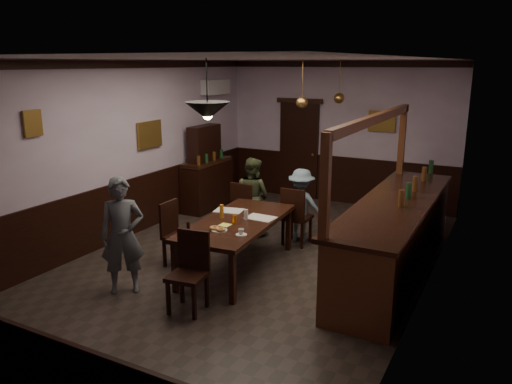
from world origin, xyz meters
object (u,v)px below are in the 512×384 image
Objects in this scene: dining_table at (237,225)px; bar_counter at (395,235)px; chair_near at (190,267)px; person_standing at (123,236)px; pendant_brass_far at (339,98)px; pendant_brass_mid at (302,103)px; person_seated_left at (252,196)px; person_seated_right at (301,205)px; coffee_cup at (241,232)px; pendant_iron at (207,111)px; soda_can at (234,219)px; chair_far_right at (295,214)px; chair_side at (175,230)px; chair_far_left at (245,208)px; sideboard at (207,176)px.

dining_table is 0.56× the size of bar_counter.
chair_near is 0.63× the size of person_standing.
pendant_brass_far is (-1.69, 2.31, 1.72)m from bar_counter.
pendant_brass_mid is at bearing 85.46° from dining_table.
pendant_brass_mid is at bearing -138.56° from person_seated_left.
person_seated_right is 2.11m from coffee_cup.
soda_can is at bearing 92.73° from pendant_iron.
chair_far_right reaches higher than chair_side.
person_seated_right reaches higher than chair_far_left.
dining_table is at bearing 120.26° from coffee_cup.
pendant_iron is (1.01, 0.53, 1.61)m from person_standing.
soda_can is at bearing -49.90° from sideboard.
coffee_cup is 0.11× the size of pendant_iron.
bar_counter is at bearing -20.00° from sideboard.
pendant_iron reaches higher than person_standing.
pendant_brass_mid is (-1.89, 0.99, 1.72)m from bar_counter.
chair_far_right is at bearing 89.63° from person_seated_right.
sideboard is (-1.21, 3.80, -0.09)m from person_standing.
pendant_iron is (0.62, -2.03, 1.84)m from chair_far_left.
pendant_brass_mid is at bearing -66.66° from person_seated_right.
pendant_brass_mid reaches higher than dining_table.
chair_far_right is 2.63m from pendant_brass_far.
coffee_cup is at bearing -102.47° from chair_side.
chair_far_right is at bearing 77.66° from soda_can.
person_seated_left reaches higher than chair_far_left.
chair_far_left is (-0.56, 1.23, -0.14)m from dining_table.
chair_far_left is 2.62m from bar_counter.
chair_far_left is at bearing 18.28° from person_seated_right.
pendant_brass_far is (0.02, 1.67, 1.68)m from person_seated_right.
chair_side reaches higher than coffee_cup.
pendant_iron is at bearing 112.50° from chair_far_left.
pendant_iron is (-0.04, 0.52, 1.84)m from chair_near.
pendant_brass_mid reaches higher than bar_counter.
pendant_brass_mid reaches higher than person_seated_left.
pendant_brass_far reaches higher than chair_side.
chair_far_right is (0.34, 1.30, -0.15)m from dining_table.
pendant_iron and pendant_brass_mid have the same top height.
chair_far_right is at bearing -73.32° from pendant_brass_mid.
pendant_iron reaches higher than bar_counter.
chair_near reaches higher than dining_table.
chair_far_left is at bearing -114.32° from pendant_brass_far.
pendant_brass_far is (0.01, 1.95, 1.76)m from chair_far_right.
bar_counter is at bearing -53.83° from pendant_brass_far.
person_standing is (-1.29, -2.63, 0.24)m from chair_far_right.
person_standing is 0.38× the size of bar_counter.
pendant_iron and pendant_brass_far have the same top height.
chair_far_right is 1.49m from soda_can.
chair_side is 2.23m from person_seated_right.
chair_side is 1.09m from person_standing.
pendant_brass_mid reaches higher than person_seated_right.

